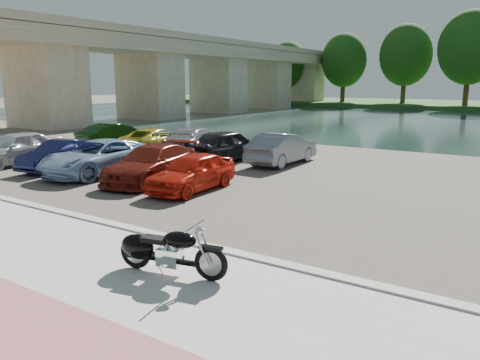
% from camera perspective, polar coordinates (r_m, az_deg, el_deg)
% --- Properties ---
extents(ground, '(200.00, 200.00, 0.00)m').
position_cam_1_polar(ground, '(9.55, -13.25, -11.52)').
color(ground, '#595447').
rests_on(ground, ground).
extents(promenade, '(60.00, 6.00, 0.10)m').
position_cam_1_polar(promenade, '(8.94, -18.00, -13.14)').
color(promenade, '#AAA8A0').
rests_on(promenade, ground).
extents(pink_path, '(60.00, 2.00, 0.01)m').
position_cam_1_polar(pink_path, '(8.18, -26.49, -15.88)').
color(pink_path, '#A15B5F').
rests_on(pink_path, promenade).
extents(kerb, '(60.00, 0.30, 0.14)m').
position_cam_1_polar(kerb, '(10.89, -5.61, -7.89)').
color(kerb, '#AAA8A0').
rests_on(kerb, ground).
extents(parking_lot, '(60.00, 18.00, 0.04)m').
position_cam_1_polar(parking_lot, '(18.53, 12.01, 0.04)').
color(parking_lot, '#433E36').
rests_on(parking_lot, ground).
extents(river, '(120.00, 40.00, 0.00)m').
position_cam_1_polar(river, '(46.57, 25.16, 6.17)').
color(river, '#172A29').
rests_on(river, ground).
extents(bridge, '(7.00, 56.00, 8.55)m').
position_cam_1_polar(bridge, '(58.30, -3.26, 13.62)').
color(bridge, tan).
rests_on(bridge, ground).
extents(motorcycle, '(2.31, 0.86, 1.05)m').
position_cam_1_polar(motorcycle, '(9.25, -9.48, -8.42)').
color(motorcycle, black).
rests_on(motorcycle, promenade).
extents(car_0, '(1.98, 4.50, 1.51)m').
position_cam_1_polar(car_0, '(23.57, -25.72, 3.52)').
color(car_0, '#A8AEB4').
rests_on(car_0, parking_lot).
extents(car_1, '(1.88, 3.97, 1.26)m').
position_cam_1_polar(car_1, '(21.48, -21.07, 2.87)').
color(car_1, '#161845').
rests_on(car_1, parking_lot).
extents(car_2, '(2.36, 5.06, 1.40)m').
position_cam_1_polar(car_2, '(19.83, -16.77, 2.67)').
color(car_2, '#86A2C3').
rests_on(car_2, parking_lot).
extents(car_3, '(2.64, 4.95, 1.36)m').
position_cam_1_polar(car_3, '(17.95, -10.72, 1.99)').
color(car_3, '#63170E').
rests_on(car_3, parking_lot).
extents(car_4, '(1.73, 3.92, 1.31)m').
position_cam_1_polar(car_4, '(16.23, -5.90, 1.00)').
color(car_4, '#B91B0C').
rests_on(car_4, parking_lot).
extents(car_5, '(2.22, 4.63, 1.46)m').
position_cam_1_polar(car_5, '(27.02, -14.75, 5.19)').
color(car_5, black).
rests_on(car_5, parking_lot).
extents(car_6, '(2.89, 4.95, 1.29)m').
position_cam_1_polar(car_6, '(25.53, -10.25, 4.83)').
color(car_6, '#A69B26').
rests_on(car_6, parking_lot).
extents(car_7, '(3.46, 5.45, 1.47)m').
position_cam_1_polar(car_7, '(23.92, -5.65, 4.71)').
color(car_7, gray).
rests_on(car_7, parking_lot).
extents(car_8, '(2.27, 4.61, 1.51)m').
position_cam_1_polar(car_8, '(22.30, -1.59, 4.29)').
color(car_8, black).
rests_on(car_8, parking_lot).
extents(car_9, '(1.58, 4.34, 1.42)m').
position_cam_1_polar(car_9, '(21.55, 5.14, 3.86)').
color(car_9, slate).
rests_on(car_9, parking_lot).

